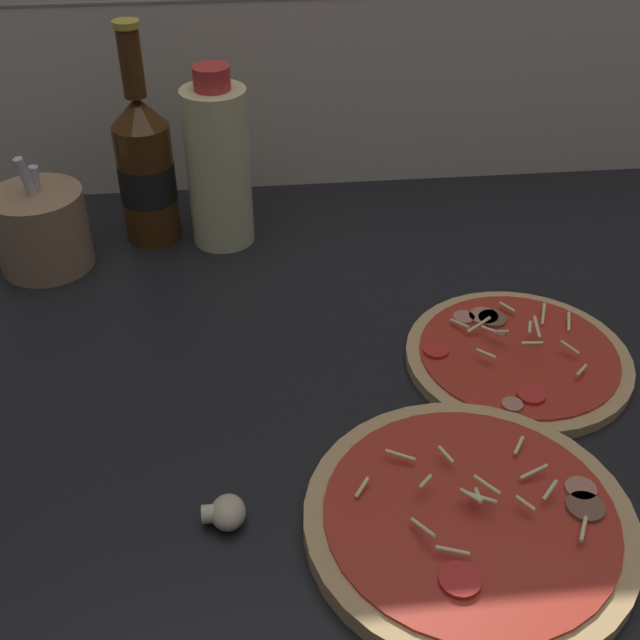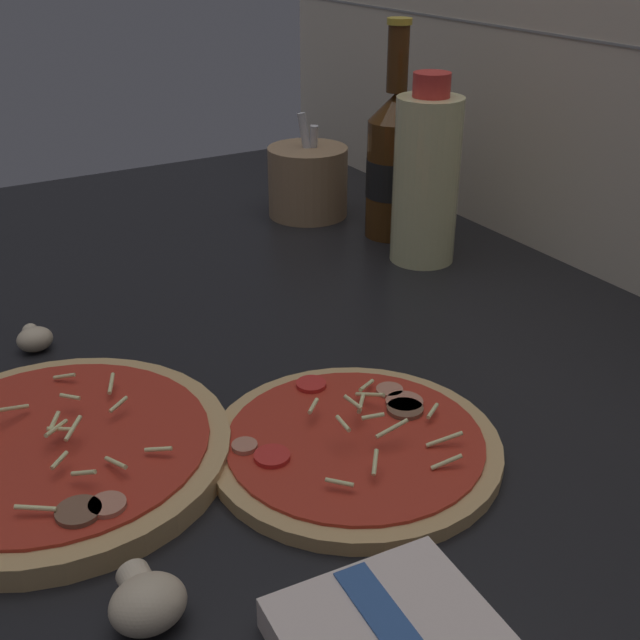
{
  "view_description": "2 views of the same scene",
  "coord_description": "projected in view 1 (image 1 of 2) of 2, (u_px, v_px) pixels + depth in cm",
  "views": [
    {
      "loc": [
        -16.67,
        -66.88,
        58.17
      ],
      "look_at": [
        -9.4,
        2.35,
        7.57
      ],
      "focal_mm": 45.0,
      "sensor_mm": 36.0,
      "label": 1
    },
    {
      "loc": [
        58.16,
        -31.16,
        42.78
      ],
      "look_at": [
        -2.76,
        4.33,
        7.26
      ],
      "focal_mm": 45.0,
      "sensor_mm": 36.0,
      "label": 2
    }
  ],
  "objects": [
    {
      "name": "beer_bottle",
      "position": [
        146.0,
        167.0,
        1.05
      ],
      "size": [
        7.46,
        7.46,
        28.96
      ],
      "color": "#47280F",
      "rests_on": "counter_slab"
    },
    {
      "name": "pizza_near",
      "position": [
        469.0,
        521.0,
        0.69
      ],
      "size": [
        28.62,
        28.62,
        4.4
      ],
      "color": "tan",
      "rests_on": "counter_slab"
    },
    {
      "name": "pizza_far",
      "position": [
        517.0,
        357.0,
        0.88
      ],
      "size": [
        24.49,
        24.49,
        4.33
      ],
      "color": "tan",
      "rests_on": "counter_slab"
    },
    {
      "name": "oil_bottle",
      "position": [
        218.0,
        165.0,
        1.04
      ],
      "size": [
        8.32,
        8.32,
        23.83
      ],
      "color": "beige",
      "rests_on": "counter_slab"
    },
    {
      "name": "mushroom_right",
      "position": [
        226.0,
        513.0,
        0.69
      ],
      "size": [
        3.83,
        3.65,
        2.56
      ],
      "color": "beige",
      "rests_on": "counter_slab"
    },
    {
      "name": "counter_slab",
      "position": [
        407.0,
        373.0,
        0.89
      ],
      "size": [
        160.0,
        90.0,
        2.5
      ],
      "color": "black",
      "rests_on": "ground"
    },
    {
      "name": "utensil_crock",
      "position": [
        41.0,
        229.0,
        1.02
      ],
      "size": [
        11.8,
        11.8,
        15.27
      ],
      "color": "#9E7A56",
      "rests_on": "counter_slab"
    }
  ]
}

